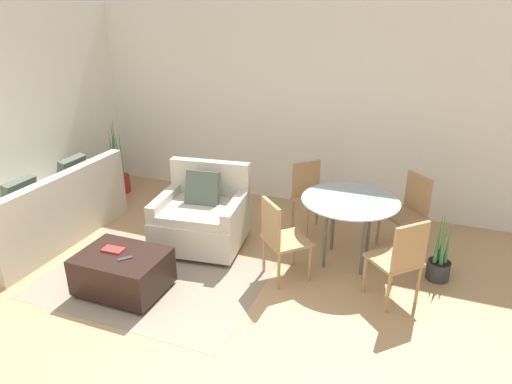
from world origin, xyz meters
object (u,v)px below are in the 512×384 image
at_px(couch, 47,216).
at_px(book_stack, 113,250).
at_px(potted_plant, 118,176).
at_px(dining_chair_far_right, 409,207).
at_px(ottoman, 123,271).
at_px(dining_chair_near_right, 401,257).
at_px(dining_table, 350,207).
at_px(dining_chair_near_left, 280,235).
at_px(armchair, 202,217).
at_px(potted_plant_small, 439,263).
at_px(tv_remote_primary, 125,258).
at_px(dining_chair_far_left, 310,193).

relative_size(couch, book_stack, 9.39).
bearing_deg(potted_plant, book_stack, -53.86).
height_order(potted_plant, dining_chair_far_right, potted_plant).
xyz_separation_m(ottoman, dining_chair_near_right, (2.59, 0.78, 0.29)).
height_order(dining_table, dining_chair_near_left, dining_chair_near_left).
relative_size(couch, armchair, 1.89).
xyz_separation_m(dining_chair_near_left, dining_chair_far_right, (1.20, 1.20, 0.00)).
distance_m(armchair, dining_table, 1.74).
height_order(couch, armchair, armchair).
bearing_deg(potted_plant_small, dining_chair_near_right, -122.38).
height_order(couch, potted_plant, potted_plant).
xyz_separation_m(tv_remote_primary, dining_chair_near_left, (1.30, 0.84, 0.09)).
xyz_separation_m(couch, dining_chair_far_left, (2.94, 1.38, 0.21)).
relative_size(ottoman, dining_chair_far_right, 0.95).
bearing_deg(dining_chair_near_right, dining_chair_near_left, 180.00).
relative_size(armchair, potted_plant_small, 1.42).
distance_m(armchair, dining_chair_far_left, 1.38).
xyz_separation_m(couch, dining_chair_far_right, (4.13, 1.38, 0.21)).
distance_m(potted_plant, dining_chair_near_right, 4.51).
distance_m(tv_remote_primary, dining_chair_near_left, 1.55).
relative_size(couch, dining_chair_near_left, 2.30).
bearing_deg(ottoman, dining_chair_near_right, 16.76).
relative_size(dining_chair_far_right, potted_plant_small, 1.16).
relative_size(book_stack, dining_chair_near_left, 0.24).
bearing_deg(armchair, book_stack, -110.31).
relative_size(potted_plant, potted_plant_small, 1.52).
xyz_separation_m(potted_plant, dining_chair_far_right, (4.28, -0.20, 0.27)).
xyz_separation_m(couch, dining_chair_near_left, (2.94, 0.18, 0.21)).
bearing_deg(ottoman, potted_plant, 127.63).
height_order(armchair, ottoman, armchair).
height_order(dining_chair_near_left, dining_chair_near_right, same).
bearing_deg(armchair, dining_chair_near_right, -9.31).
relative_size(armchair, ottoman, 1.28).
xyz_separation_m(armchair, dining_chair_far_left, (1.10, 0.82, 0.15)).
bearing_deg(couch, ottoman, -21.42).
height_order(armchair, book_stack, armchair).
bearing_deg(dining_chair_near_left, potted_plant, 155.50).
distance_m(book_stack, dining_chair_near_right, 2.81).
height_order(dining_table, potted_plant_small, potted_plant_small).
height_order(dining_chair_far_right, potted_plant_small, dining_chair_far_right).
xyz_separation_m(book_stack, potted_plant_small, (3.09, 1.34, -0.24)).
distance_m(dining_chair_near_left, dining_chair_far_right, 1.70).
height_order(potted_plant, dining_chair_near_right, potted_plant).
distance_m(couch, dining_chair_near_left, 2.95).
bearing_deg(armchair, dining_chair_far_right, 19.72).
height_order(dining_chair_near_right, potted_plant_small, dining_chair_near_right).
distance_m(couch, armchair, 1.92).
bearing_deg(potted_plant, dining_chair_near_right, -18.16).
bearing_deg(potted_plant_small, tv_remote_primary, -153.49).
bearing_deg(dining_chair_far_left, book_stack, -127.86).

